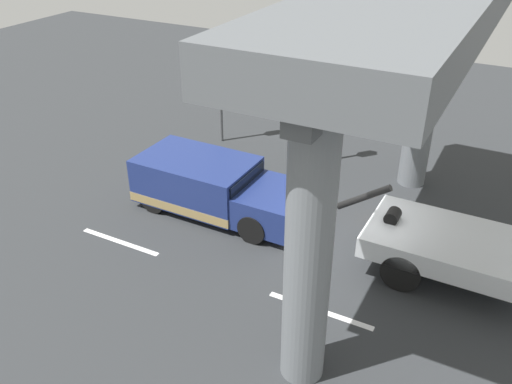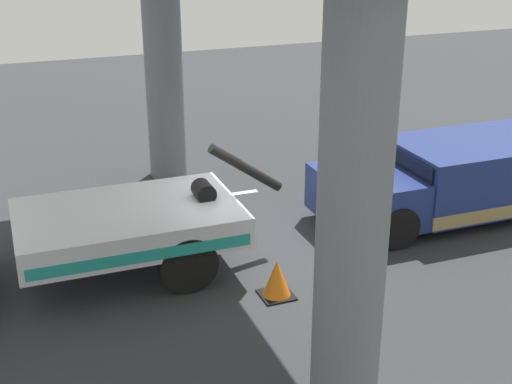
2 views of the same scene
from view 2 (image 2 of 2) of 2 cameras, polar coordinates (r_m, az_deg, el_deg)
ground_plane at (r=13.29m, az=-0.86°, el=-4.94°), size 60.00×40.00×0.10m
lane_stripe_west at (r=18.15m, az=14.07°, el=2.12°), size 2.60×0.16×0.01m
lane_stripe_mid at (r=15.62m, az=-4.35°, el=-0.52°), size 2.60×0.16×0.01m
tow_truck_white at (r=12.10m, az=-19.50°, el=-2.55°), size 7.26×2.45×2.46m
towed_van_green at (r=15.04m, az=15.75°, el=0.94°), size 5.21×2.24×1.58m
traffic_cone_orange at (r=11.62m, az=1.70°, el=-7.18°), size 0.55×0.55×0.65m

